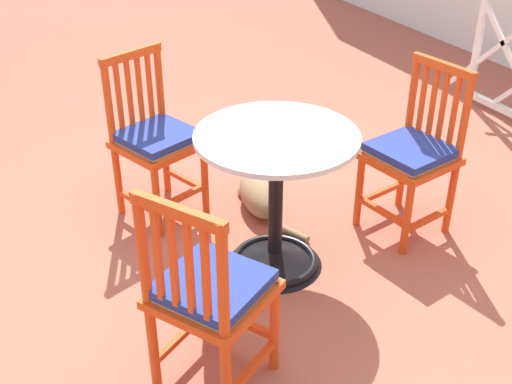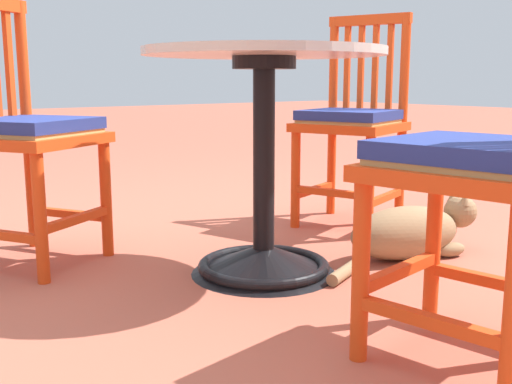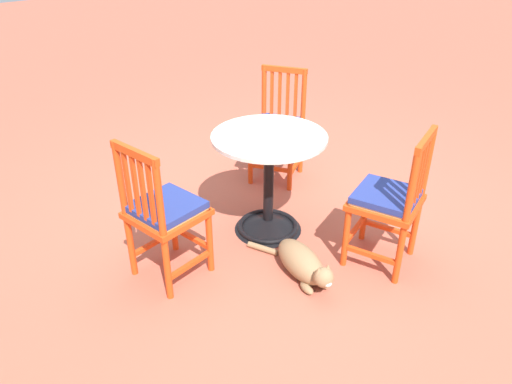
{
  "view_description": "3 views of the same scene",
  "coord_description": "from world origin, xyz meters",
  "px_view_note": "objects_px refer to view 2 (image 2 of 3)",
  "views": [
    {
      "loc": [
        2.27,
        -1.17,
        2.02
      ],
      "look_at": [
        -0.08,
        0.08,
        0.42
      ],
      "focal_mm": 46.03,
      "sensor_mm": 36.0,
      "label": 1
    },
    {
      "loc": [
        1.19,
        1.7,
        0.63
      ],
      "look_at": [
        -0.02,
        0.13,
        0.27
      ],
      "focal_mm": 43.31,
      "sensor_mm": 36.0,
      "label": 2
    },
    {
      "loc": [
        -2.19,
        2.11,
        1.97
      ],
      "look_at": [
        -0.0,
        0.24,
        0.32
      ],
      "focal_mm": 34.15,
      "sensor_mm": 36.0,
      "label": 3
    }
  ],
  "objects_px": {
    "cafe_table": "(264,189)",
    "tabby_cat": "(414,232)",
    "orange_chair_at_corner": "(26,135)",
    "orange_chair_facing_out": "(352,123)",
    "orange_chair_tucked_in": "(483,167)"
  },
  "relations": [
    {
      "from": "cafe_table",
      "to": "orange_chair_facing_out",
      "type": "height_order",
      "value": "orange_chair_facing_out"
    },
    {
      "from": "cafe_table",
      "to": "orange_chair_at_corner",
      "type": "distance_m",
      "value": 0.83
    },
    {
      "from": "cafe_table",
      "to": "orange_chair_tucked_in",
      "type": "distance_m",
      "value": 0.81
    },
    {
      "from": "orange_chair_at_corner",
      "to": "tabby_cat",
      "type": "distance_m",
      "value": 1.39
    },
    {
      "from": "cafe_table",
      "to": "orange_chair_facing_out",
      "type": "relative_size",
      "value": 0.83
    },
    {
      "from": "orange_chair_at_corner",
      "to": "orange_chair_tucked_in",
      "type": "bearing_deg",
      "value": 110.77
    },
    {
      "from": "orange_chair_facing_out",
      "to": "tabby_cat",
      "type": "distance_m",
      "value": 0.65
    },
    {
      "from": "orange_chair_facing_out",
      "to": "cafe_table",
      "type": "bearing_deg",
      "value": 23.34
    },
    {
      "from": "orange_chair_at_corner",
      "to": "orange_chair_facing_out",
      "type": "height_order",
      "value": "same"
    },
    {
      "from": "orange_chair_at_corner",
      "to": "orange_chair_facing_out",
      "type": "distance_m",
      "value": 1.33
    },
    {
      "from": "cafe_table",
      "to": "tabby_cat",
      "type": "distance_m",
      "value": 0.6
    },
    {
      "from": "orange_chair_at_corner",
      "to": "orange_chair_tucked_in",
      "type": "xyz_separation_m",
      "value": [
        -0.53,
        1.39,
        0.0
      ]
    },
    {
      "from": "orange_chair_tucked_in",
      "to": "tabby_cat",
      "type": "distance_m",
      "value": 0.9
    },
    {
      "from": "orange_chair_facing_out",
      "to": "tabby_cat",
      "type": "height_order",
      "value": "orange_chair_facing_out"
    },
    {
      "from": "cafe_table",
      "to": "orange_chair_at_corner",
      "type": "xyz_separation_m",
      "value": [
        0.56,
        -0.6,
        0.16
      ]
    }
  ]
}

